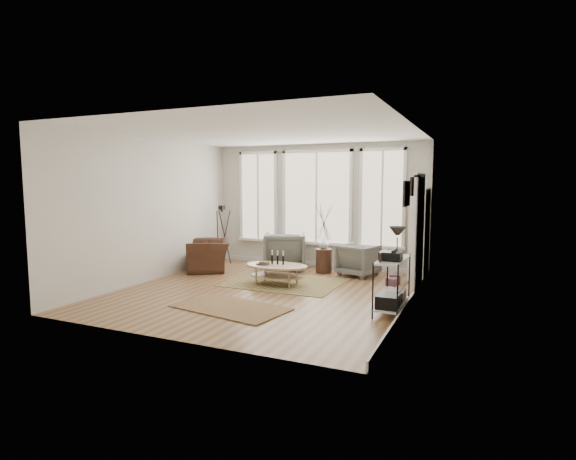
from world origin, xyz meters
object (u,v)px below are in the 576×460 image
at_px(low_shelf, 392,279).
at_px(coffee_table, 276,269).
at_px(armchair_right, 358,260).
at_px(bookcase, 419,234).
at_px(accent_chair, 209,255).
at_px(armchair_left, 285,251).
at_px(side_table, 324,241).

bearing_deg(low_shelf, coffee_table, 159.76).
height_order(coffee_table, armchair_right, armchair_right).
bearing_deg(bookcase, accent_chair, -168.22).
height_order(armchair_left, accent_chair, armchair_left).
relative_size(bookcase, side_table, 1.38).
distance_m(coffee_table, armchair_right, 1.96).
relative_size(bookcase, low_shelf, 1.58).
relative_size(armchair_right, accent_chair, 0.71).
xyz_separation_m(armchair_left, accent_chair, (-1.55, -0.82, -0.08)).
height_order(coffee_table, side_table, side_table).
relative_size(low_shelf, armchair_right, 1.72).
bearing_deg(armchair_left, low_shelf, 118.68).
height_order(bookcase, low_shelf, bookcase).
height_order(low_shelf, armchair_right, low_shelf).
distance_m(coffee_table, accent_chair, 2.15).
height_order(low_shelf, coffee_table, low_shelf).
distance_m(armchair_left, side_table, 0.99).
height_order(coffee_table, accent_chair, accent_chair).
distance_m(low_shelf, coffee_table, 2.60).
bearing_deg(side_table, low_shelf, -50.61).
bearing_deg(armchair_left, side_table, 158.96).
bearing_deg(bookcase, coffee_table, -146.93).
bearing_deg(coffee_table, low_shelf, -20.24).
bearing_deg(accent_chair, low_shelf, 37.60).
xyz_separation_m(coffee_table, accent_chair, (-2.04, 0.68, 0.04)).
relative_size(low_shelf, side_table, 0.87).
xyz_separation_m(low_shelf, armchair_left, (-2.92, 2.39, -0.08)).
distance_m(low_shelf, armchair_right, 2.68).
height_order(armchair_right, accent_chair, accent_chair).
bearing_deg(armchair_right, side_table, 16.96).
distance_m(bookcase, armchair_left, 3.02).
height_order(bookcase, coffee_table, bookcase).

